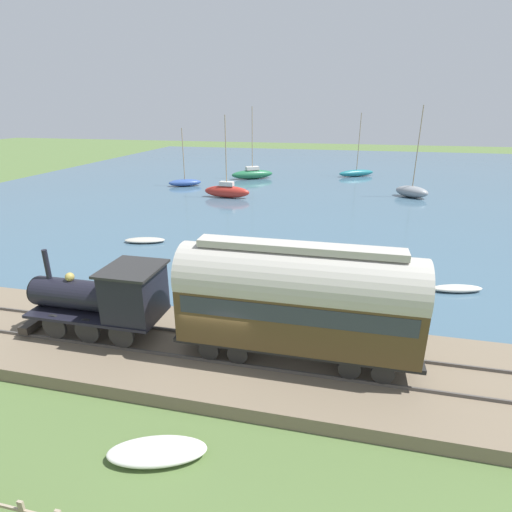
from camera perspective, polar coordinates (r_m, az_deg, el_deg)
name	(u,v)px	position (r m, az deg, el deg)	size (l,w,h in m)	color
ground_plane	(224,363)	(16.03, -4.64, -14.99)	(200.00, 200.00, 0.00)	#516B38
harbor_water	(317,179)	(56.64, 8.65, 10.88)	(80.00, 80.00, 0.01)	#426075
rail_embankment	(224,356)	(15.96, -4.56, -14.02)	(5.84, 56.00, 0.64)	#756651
steam_locomotive	(107,296)	(16.84, -20.52, -5.35)	(2.28, 5.89, 3.40)	black
passenger_coach	(297,298)	(14.03, 5.88, -5.95)	(2.25, 8.68, 4.40)	black
sailboat_green	(252,174)	(55.79, -0.53, 11.67)	(4.36, 5.85, 9.35)	#236B42
sailboat_gray	(412,191)	(47.22, 21.37, 8.62)	(3.38, 3.96, 9.48)	gray
sailboat_teal	(356,173)	(59.56, 14.14, 11.47)	(3.93, 5.30, 8.53)	#1E707A
sailboat_red	(227,191)	(43.96, -4.19, 9.26)	(1.40, 5.11, 8.53)	#B72D23
sailboat_blue	(185,182)	(51.34, -10.12, 10.33)	(3.23, 4.28, 6.93)	#335199
rowboat_near_shore	(145,240)	(30.25, -15.60, 2.20)	(1.76, 3.10, 0.32)	#B7B2A3
rowboat_far_out	(402,268)	(25.45, 20.10, -1.63)	(1.19, 2.06, 0.46)	silver
rowboat_off_pier	(457,288)	(23.96, 26.77, -4.16)	(1.34, 2.81, 0.35)	beige
beached_dinghy	(157,451)	(12.79, -13.93, -25.46)	(1.88, 3.00, 0.44)	silver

